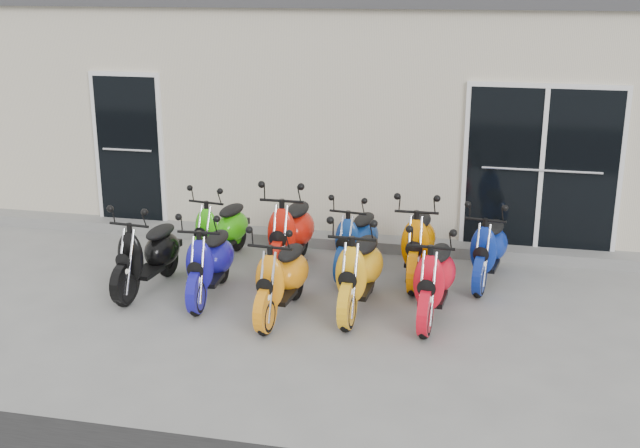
{
  "coord_description": "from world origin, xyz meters",
  "views": [
    {
      "loc": [
        2.03,
        -8.38,
        3.59
      ],
      "look_at": [
        0.0,
        0.6,
        0.75
      ],
      "focal_mm": 45.0,
      "sensor_mm": 36.0,
      "label": 1
    }
  ],
  "objects_px": {
    "scooter_back_yellow": "(418,233)",
    "scooter_front_orange_b": "(359,260)",
    "scooter_front_black": "(147,245)",
    "scooter_back_blue": "(356,231)",
    "scooter_front_orange_a": "(281,268)",
    "scooter_back_extra": "(489,239)",
    "scooter_front_blue": "(209,252)",
    "scooter_back_red": "(290,223)",
    "scooter_back_green": "(220,221)",
    "scooter_front_red": "(435,268)"
  },
  "relations": [
    {
      "from": "scooter_front_black",
      "to": "scooter_front_blue",
      "type": "bearing_deg",
      "value": 0.49
    },
    {
      "from": "scooter_front_blue",
      "to": "scooter_front_orange_a",
      "type": "bearing_deg",
      "value": -21.93
    },
    {
      "from": "scooter_front_orange_a",
      "to": "scooter_front_red",
      "type": "bearing_deg",
      "value": 14.2
    },
    {
      "from": "scooter_back_red",
      "to": "scooter_back_green",
      "type": "bearing_deg",
      "value": 173.99
    },
    {
      "from": "scooter_front_blue",
      "to": "scooter_back_extra",
      "type": "height_order",
      "value": "scooter_front_blue"
    },
    {
      "from": "scooter_back_green",
      "to": "scooter_back_extra",
      "type": "relative_size",
      "value": 1.0
    },
    {
      "from": "scooter_front_red",
      "to": "scooter_back_blue",
      "type": "height_order",
      "value": "scooter_front_red"
    },
    {
      "from": "scooter_front_black",
      "to": "scooter_back_extra",
      "type": "distance_m",
      "value": 4.1
    },
    {
      "from": "scooter_front_orange_a",
      "to": "scooter_back_green",
      "type": "xyz_separation_m",
      "value": [
        -1.25,
        1.53,
        -0.01
      ]
    },
    {
      "from": "scooter_front_black",
      "to": "scooter_back_yellow",
      "type": "bearing_deg",
      "value": 24.7
    },
    {
      "from": "scooter_back_red",
      "to": "scooter_back_yellow",
      "type": "height_order",
      "value": "scooter_back_red"
    },
    {
      "from": "scooter_front_black",
      "to": "scooter_back_red",
      "type": "distance_m",
      "value": 1.81
    },
    {
      "from": "scooter_front_red",
      "to": "scooter_back_extra",
      "type": "height_order",
      "value": "scooter_front_red"
    },
    {
      "from": "scooter_front_orange_b",
      "to": "scooter_back_red",
      "type": "height_order",
      "value": "scooter_back_red"
    },
    {
      "from": "scooter_front_black",
      "to": "scooter_back_red",
      "type": "xyz_separation_m",
      "value": [
        1.48,
        1.04,
        0.06
      ]
    },
    {
      "from": "scooter_back_red",
      "to": "scooter_back_blue",
      "type": "bearing_deg",
      "value": 8.46
    },
    {
      "from": "scooter_back_red",
      "to": "scooter_back_extra",
      "type": "bearing_deg",
      "value": 2.59
    },
    {
      "from": "scooter_front_blue",
      "to": "scooter_front_orange_b",
      "type": "xyz_separation_m",
      "value": [
        1.75,
        -0.0,
        0.04
      ]
    },
    {
      "from": "scooter_back_blue",
      "to": "scooter_back_green",
      "type": "bearing_deg",
      "value": -171.74
    },
    {
      "from": "scooter_front_orange_a",
      "to": "scooter_front_orange_b",
      "type": "distance_m",
      "value": 0.86
    },
    {
      "from": "scooter_front_blue",
      "to": "scooter_back_green",
      "type": "height_order",
      "value": "scooter_front_blue"
    },
    {
      "from": "scooter_front_orange_a",
      "to": "scooter_front_red",
      "type": "relative_size",
      "value": 0.97
    },
    {
      "from": "scooter_front_orange_a",
      "to": "scooter_front_black",
      "type": "bearing_deg",
      "value": 171.32
    },
    {
      "from": "scooter_back_blue",
      "to": "scooter_back_extra",
      "type": "xyz_separation_m",
      "value": [
        1.63,
        -0.02,
        0.01
      ]
    },
    {
      "from": "scooter_front_blue",
      "to": "scooter_back_blue",
      "type": "relative_size",
      "value": 1.03
    },
    {
      "from": "scooter_back_extra",
      "to": "scooter_front_orange_a",
      "type": "bearing_deg",
      "value": -136.38
    },
    {
      "from": "scooter_front_orange_a",
      "to": "scooter_back_extra",
      "type": "bearing_deg",
      "value": 38.7
    },
    {
      "from": "scooter_back_yellow",
      "to": "scooter_back_green",
      "type": "bearing_deg",
      "value": 177.77
    },
    {
      "from": "scooter_front_blue",
      "to": "scooter_back_blue",
      "type": "xyz_separation_m",
      "value": [
        1.5,
        1.22,
        -0.02
      ]
    },
    {
      "from": "scooter_back_yellow",
      "to": "scooter_front_orange_b",
      "type": "bearing_deg",
      "value": -115.63
    },
    {
      "from": "scooter_back_blue",
      "to": "scooter_back_yellow",
      "type": "bearing_deg",
      "value": 2.51
    },
    {
      "from": "scooter_front_red",
      "to": "scooter_front_black",
      "type": "bearing_deg",
      "value": -177.53
    },
    {
      "from": "scooter_back_yellow",
      "to": "scooter_back_extra",
      "type": "distance_m",
      "value": 0.85
    },
    {
      "from": "scooter_front_orange_b",
      "to": "scooter_back_red",
      "type": "xyz_separation_m",
      "value": [
        -1.07,
        1.11,
        0.03
      ]
    },
    {
      "from": "scooter_front_orange_b",
      "to": "scooter_back_red",
      "type": "distance_m",
      "value": 1.54
    },
    {
      "from": "scooter_back_green",
      "to": "scooter_back_yellow",
      "type": "height_order",
      "value": "scooter_back_yellow"
    },
    {
      "from": "scooter_front_orange_b",
      "to": "scooter_front_red",
      "type": "relative_size",
      "value": 1.04
    },
    {
      "from": "scooter_back_blue",
      "to": "scooter_back_yellow",
      "type": "distance_m",
      "value": 0.79
    },
    {
      "from": "scooter_back_green",
      "to": "scooter_back_yellow",
      "type": "distance_m",
      "value": 2.58
    },
    {
      "from": "scooter_front_red",
      "to": "scooter_back_red",
      "type": "xyz_separation_m",
      "value": [
        -1.91,
        1.12,
        0.05
      ]
    },
    {
      "from": "scooter_front_black",
      "to": "scooter_back_blue",
      "type": "distance_m",
      "value": 2.58
    },
    {
      "from": "scooter_front_orange_a",
      "to": "scooter_back_yellow",
      "type": "bearing_deg",
      "value": 51.51
    },
    {
      "from": "scooter_front_black",
      "to": "scooter_back_green",
      "type": "xyz_separation_m",
      "value": [
        0.51,
        1.14,
        -0.01
      ]
    },
    {
      "from": "scooter_front_black",
      "to": "scooter_back_yellow",
      "type": "xyz_separation_m",
      "value": [
        3.09,
        1.08,
        0.03
      ]
    },
    {
      "from": "scooter_front_red",
      "to": "scooter_back_yellow",
      "type": "xyz_separation_m",
      "value": [
        -0.3,
        1.17,
        0.02
      ]
    },
    {
      "from": "scooter_back_red",
      "to": "scooter_front_orange_b",
      "type": "bearing_deg",
      "value": -45.69
    },
    {
      "from": "scooter_front_orange_a",
      "to": "scooter_back_red",
      "type": "xyz_separation_m",
      "value": [
        -0.27,
        1.42,
        0.07
      ]
    },
    {
      "from": "scooter_front_orange_b",
      "to": "scooter_back_green",
      "type": "bearing_deg",
      "value": 151.77
    },
    {
      "from": "scooter_back_green",
      "to": "scooter_back_yellow",
      "type": "relative_size",
      "value": 0.93
    },
    {
      "from": "scooter_front_orange_b",
      "to": "scooter_back_blue",
      "type": "xyz_separation_m",
      "value": [
        -0.25,
        1.23,
        -0.06
      ]
    }
  ]
}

